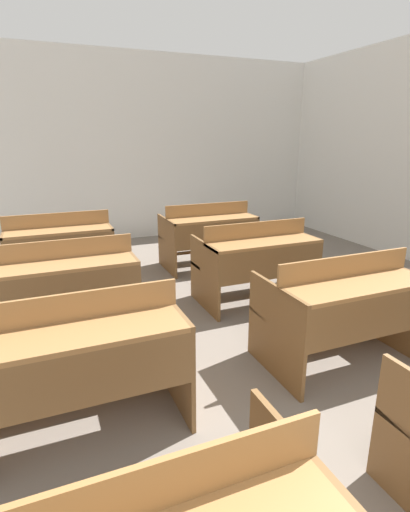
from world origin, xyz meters
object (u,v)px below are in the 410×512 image
at_px(bench_back_left, 60,247).
at_px(bench_second_right, 344,307).
at_px(bench_third_left, 67,285).
at_px(bench_second_left, 82,357).
at_px(bench_third_right, 256,260).
at_px(bench_back_right, 209,233).

bearing_deg(bench_back_left, bench_second_right, -54.62).
xyz_separation_m(bench_second_right, bench_third_left, (-1.90, 1.30, 0.00)).
bearing_deg(bench_second_left, bench_third_left, 89.56).
bearing_deg(bench_third_left, bench_second_left, -90.44).
bearing_deg(bench_second_right, bench_third_right, 90.34).
relative_size(bench_second_left, bench_second_right, 1.00).
xyz_separation_m(bench_third_left, bench_back_left, (0.02, 1.35, 0.00)).
distance_m(bench_second_left, bench_back_left, 2.64).
xyz_separation_m(bench_back_left, bench_back_right, (1.88, -0.03, 0.00)).
relative_size(bench_back_left, bench_back_right, 1.00).
relative_size(bench_second_left, bench_third_right, 1.00).
bearing_deg(bench_back_right, bench_back_left, 179.09).
distance_m(bench_second_right, bench_third_right, 1.32).
relative_size(bench_second_right, bench_third_left, 1.00).
height_order(bench_second_left, bench_third_right, same).
bearing_deg(bench_second_right, bench_back_right, 89.97).
distance_m(bench_second_right, bench_third_left, 2.31).
xyz_separation_m(bench_third_right, bench_back_left, (-1.87, 1.33, 0.00)).
relative_size(bench_second_right, bench_back_left, 1.00).
bearing_deg(bench_back_right, bench_second_right, -90.03).
height_order(bench_third_left, bench_back_right, same).
distance_m(bench_second_right, bench_back_left, 3.25).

